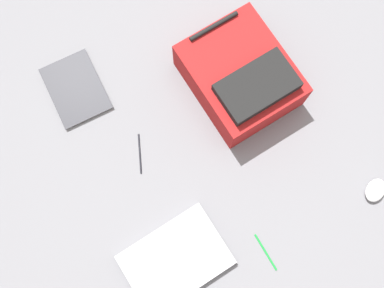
{
  "coord_description": "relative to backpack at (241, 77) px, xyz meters",
  "views": [
    {
      "loc": [
        -0.18,
        -0.32,
        1.64
      ],
      "look_at": [
        -0.04,
        0.03,
        0.02
      ],
      "focal_mm": 42.8,
      "sensor_mm": 36.0,
      "label": 1
    }
  ],
  "objects": [
    {
      "name": "ground_plane",
      "position": [
        -0.21,
        -0.19,
        -0.08
      ],
      "size": [
        3.64,
        3.64,
        0.0
      ],
      "primitive_type": "plane",
      "color": "slate"
    },
    {
      "name": "backpack",
      "position": [
        0.0,
        0.0,
        0.0
      ],
      "size": [
        0.4,
        0.45,
        0.2
      ],
      "color": "maroon",
      "rests_on": "ground_plane"
    },
    {
      "name": "laptop",
      "position": [
        -0.45,
        -0.52,
        -0.07
      ],
      "size": [
        0.39,
        0.31,
        0.03
      ],
      "color": "#929296",
      "rests_on": "ground_plane"
    },
    {
      "name": "book_red",
      "position": [
        -0.58,
        0.21,
        -0.08
      ],
      "size": [
        0.22,
        0.28,
        0.01
      ],
      "color": "silver",
      "rests_on": "ground_plane"
    },
    {
      "name": "computer_mouse",
      "position": [
        0.3,
        -0.55,
        -0.07
      ],
      "size": [
        0.11,
        0.1,
        0.04
      ],
      "primitive_type": "ellipsoid",
      "rotation": [
        0.0,
        0.0,
        2.16
      ],
      "color": "silver",
      "rests_on": "ground_plane"
    },
    {
      "name": "pen_black",
      "position": [
        -0.15,
        -0.61,
        -0.08
      ],
      "size": [
        0.03,
        0.14,
        0.01
      ],
      "primitive_type": "cylinder",
      "rotation": [
        1.57,
        0.0,
        0.16
      ],
      "color": "#198C33",
      "rests_on": "ground_plane"
    },
    {
      "name": "pen_blue",
      "position": [
        -0.44,
        -0.12,
        -0.08
      ],
      "size": [
        0.05,
        0.15,
        0.01
      ],
      "primitive_type": "cylinder",
      "rotation": [
        1.57,
        0.0,
        -0.28
      ],
      "color": "black",
      "rests_on": "ground_plane"
    }
  ]
}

